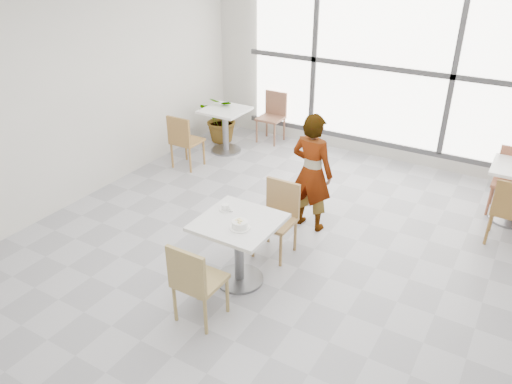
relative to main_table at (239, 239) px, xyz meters
The scene contains 16 objects.
floor 0.74m from the main_table, 81.58° to the left, with size 7.00×7.00×0.00m, color #9E9EA5.
wall_back 4.14m from the main_table, 88.90° to the left, with size 6.00×6.00×0.00m, color silver.
wall_left 3.13m from the main_table, 169.91° to the left, with size 7.00×7.00×0.00m, color silver.
window 4.08m from the main_table, 88.89° to the left, with size 4.60×0.07×2.52m.
main_table is the anchor object (origin of this frame).
chair_near 0.74m from the main_table, 90.90° to the right, with size 0.42×0.42×0.87m.
chair_far 0.72m from the main_table, 83.99° to the left, with size 0.42×0.42×0.87m.
oatmeal_bowl 0.31m from the main_table, 51.36° to the right, with size 0.21×0.21×0.09m.
coffee_cup 0.36m from the main_table, 154.39° to the left, with size 0.16×0.13×0.07m.
person 1.44m from the main_table, 83.57° to the left, with size 0.55×0.36×1.50m, color black.
bg_table_left 3.60m from the main_table, 126.24° to the left, with size 0.70×0.70×0.75m.
bg_chair_left_near 3.05m from the main_table, 139.02° to the left, with size 0.42×0.42×0.87m.
bg_chair_left_far 4.14m from the main_table, 114.16° to the left, with size 0.42×0.42×0.87m.
bg_chair_right_near 3.22m from the main_table, 43.19° to the left, with size 0.42×0.42×0.87m.
bg_chair_right_far 3.86m from the main_table, 54.24° to the left, with size 0.42×0.42×0.87m.
plant_left 4.07m from the main_table, 126.50° to the left, with size 0.77×0.67×0.86m, color #608C4D.
Camera 1 is at (2.28, -4.11, 3.33)m, focal length 34.61 mm.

